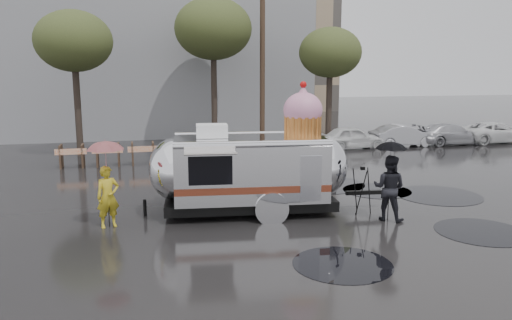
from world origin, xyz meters
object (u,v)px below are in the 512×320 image
object	(u,v)px
tripod	(362,186)
person_right	(389,188)
person_left	(108,197)
airstream_trailer	(253,167)

from	to	relation	value
tripod	person_right	bearing A→B (deg)	-65.51
person_left	tripod	xyz separation A→B (m)	(7.21, -0.37, -0.03)
airstream_trailer	person_right	xyz separation A→B (m)	(3.54, -1.66, -0.45)
person_left	tripod	world-z (taller)	person_left
person_right	tripod	size ratio (longest dim) A/B	1.33
person_right	person_left	bearing A→B (deg)	32.65
person_right	tripod	xyz separation A→B (m)	(-0.41, 0.85, -0.12)
person_left	tripod	bearing A→B (deg)	-21.56
airstream_trailer	person_left	bearing A→B (deg)	-167.48
airstream_trailer	person_left	world-z (taller)	airstream_trailer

